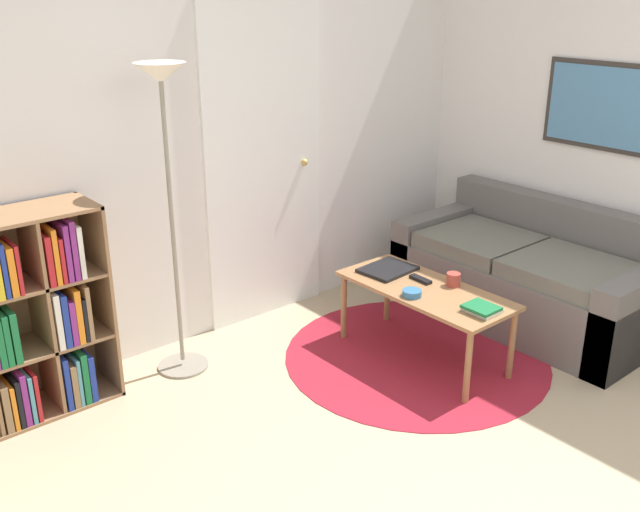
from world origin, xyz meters
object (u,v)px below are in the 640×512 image
(floor_lamp, at_px, (165,134))
(coffee_table, at_px, (425,296))
(laptop, at_px, (388,269))
(bookshelf, at_px, (5,326))
(cup, at_px, (453,279))
(bowl, at_px, (412,293))
(couch, at_px, (531,277))

(floor_lamp, distance_m, coffee_table, 1.70)
(coffee_table, height_order, laptop, laptop)
(bookshelf, bearing_deg, cup, -24.36)
(cup, bearing_deg, bowl, 169.75)
(floor_lamp, height_order, coffee_table, floor_lamp)
(couch, distance_m, laptop, 1.04)
(floor_lamp, relative_size, laptop, 5.17)
(couch, bearing_deg, cup, -179.50)
(coffee_table, bearing_deg, couch, -4.32)
(couch, height_order, coffee_table, couch)
(coffee_table, bearing_deg, bookshelf, 155.96)
(laptop, relative_size, cup, 4.09)
(bowl, bearing_deg, floor_lamp, 140.11)
(couch, xyz_separation_m, laptop, (-0.95, 0.40, 0.18))
(floor_lamp, bearing_deg, couch, -22.69)
(bookshelf, distance_m, coffee_table, 2.24)
(coffee_table, relative_size, laptop, 3.16)
(coffee_table, height_order, bowl, bowl)
(bookshelf, xyz_separation_m, laptop, (2.06, -0.59, -0.06))
(floor_lamp, relative_size, cup, 21.15)
(floor_lamp, xyz_separation_m, bowl, (1.00, -0.84, -0.89))
(bookshelf, relative_size, laptop, 3.21)
(floor_lamp, xyz_separation_m, couch, (2.11, -0.88, -1.09))
(laptop, bearing_deg, floor_lamp, 157.26)
(bookshelf, xyz_separation_m, floor_lamp, (0.89, -0.10, 0.84))
(coffee_table, bearing_deg, cup, -28.67)
(laptop, bearing_deg, bowl, -114.80)
(cup, bearing_deg, laptop, 107.63)
(couch, distance_m, bowl, 1.13)
(floor_lamp, bearing_deg, bookshelf, 173.67)
(couch, distance_m, coffee_table, 0.98)
(floor_lamp, relative_size, coffee_table, 1.64)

